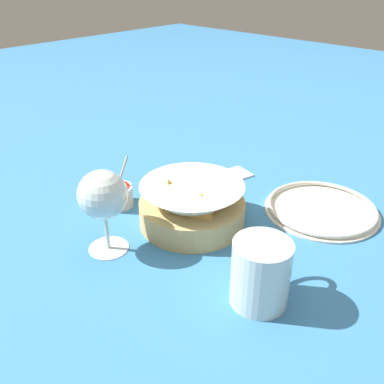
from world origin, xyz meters
name	(u,v)px	position (x,y,z in m)	size (l,w,h in m)	color
ground_plane	(178,219)	(0.00, 0.00, 0.00)	(4.00, 4.00, 0.00)	teal
food_basket	(192,206)	(0.01, -0.03, 0.04)	(0.21, 0.21, 0.10)	tan
sauce_cup	(117,195)	(-0.05, 0.13, 0.02)	(0.07, 0.07, 0.10)	#B7B7BC
wine_glass	(103,197)	(-0.15, 0.02, 0.11)	(0.09, 0.09, 0.15)	silver
beer_mug	(261,274)	(-0.08, -0.25, 0.05)	(0.13, 0.09, 0.11)	silver
side_plate	(321,208)	(0.23, -0.19, 0.01)	(0.23, 0.23, 0.01)	silver
napkin	(230,175)	(0.22, 0.04, 0.00)	(0.11, 0.08, 0.01)	white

